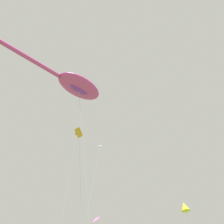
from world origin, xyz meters
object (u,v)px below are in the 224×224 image
Objects in this scene: small_kite_diamond_red at (100,148)px; small_kite_streamer_purple at (185,207)px; small_kite_triangle_green at (77,132)px; small_kite_bird_shape at (96,223)px; big_show_kite at (76,85)px; small_kite_box_yellow at (79,138)px.

small_kite_diamond_red is 19.99m from small_kite_streamer_purple.
small_kite_bird_shape is (3.61, -1.45, -13.12)m from small_kite_triangle_green.
big_show_kite is at bearing 97.28° from small_kite_diamond_red.
small_kite_triangle_green is at bearing 49.99° from small_kite_box_yellow.
big_show_kite is 0.74× the size of small_kite_diamond_red.
small_kite_triangle_green is at bearing 58.33° from big_show_kite.
small_kite_triangle_green reaches higher than big_show_kite.
small_kite_streamer_purple is 1.09× the size of small_kite_bird_shape.
small_kite_triangle_green is 0.93× the size of small_kite_diamond_red.
big_show_kite is at bearing 19.84° from small_kite_bird_shape.
small_kite_box_yellow is (-3.19, -10.12, -8.18)m from small_kite_triangle_green.
small_kite_triangle_green is at bearing -54.30° from small_kite_bird_shape.
small_kite_diamond_red reaches higher than small_kite_triangle_green.
big_show_kite reaches higher than small_kite_box_yellow.
small_kite_diamond_red reaches higher than big_show_kite.
big_show_kite is 1.97× the size of small_kite_bird_shape.
small_kite_box_yellow is (-9.90, -14.81, -9.83)m from small_kite_diamond_red.
small_kite_triangle_green is (5.27, 12.94, 4.34)m from big_show_kite.
small_kite_triangle_green is 13.69m from small_kite_bird_shape.
small_kite_box_yellow is at bearing 178.91° from small_kite_triangle_green.
small_kite_box_yellow is 1.46× the size of small_kite_streamer_purple.
big_show_kite is 22.14m from small_kite_diamond_red.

